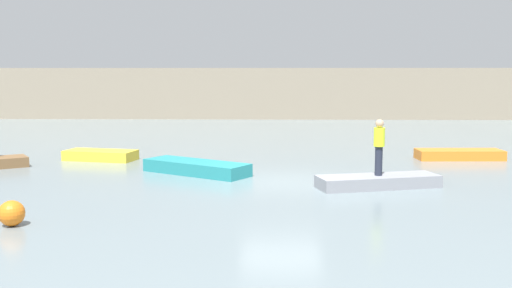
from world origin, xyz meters
TOP-DOWN VIEW (x-y plane):
  - ground_plane at (0.00, 0.00)m, footprint 120.00×120.00m
  - embankment_wall at (0.00, 24.69)m, footprint 80.00×1.20m
  - rowboat_yellow at (-6.91, 4.40)m, footprint 2.88×1.70m
  - rowboat_teal at (-2.82, 1.41)m, footprint 3.81×3.00m
  - rowboat_grey at (2.84, -0.82)m, footprint 3.78×1.97m
  - rowboat_orange at (7.03, 4.94)m, footprint 3.31×1.22m
  - person_hiviz_shirt at (2.84, -0.82)m, footprint 0.32×0.32m
  - mooring_buoy at (-6.07, -5.45)m, footprint 0.58×0.58m

SIDE VIEW (x-z plane):
  - ground_plane at x=0.00m, z-range 0.00..0.00m
  - rowboat_grey at x=2.84m, z-range 0.00..0.36m
  - rowboat_orange at x=7.03m, z-range 0.00..0.38m
  - rowboat_yellow at x=-6.91m, z-range 0.00..0.38m
  - rowboat_teal at x=-2.82m, z-range 0.00..0.42m
  - mooring_buoy at x=-6.07m, z-range 0.00..0.58m
  - person_hiviz_shirt at x=2.84m, z-range 0.46..2.12m
  - embankment_wall at x=0.00m, z-range 0.00..3.66m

